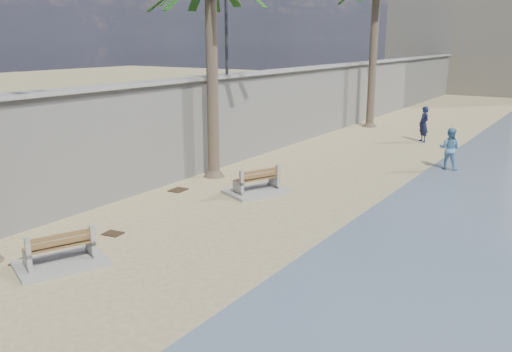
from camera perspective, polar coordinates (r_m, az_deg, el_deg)
The scene contains 11 objects.
ground_plane at distance 10.57m, azimuth -19.34°, elevation -14.65°, with size 140.00×140.00×0.00m, color tan.
seawall at distance 28.66m, azimuth 6.32°, elevation 7.71°, with size 0.45×70.00×3.50m, color gray.
wall_cap at distance 28.52m, azimuth 6.42°, elevation 11.30°, with size 0.80×70.00×0.12m, color gray.
end_building at distance 58.28m, azimuth 24.36°, elevation 15.03°, with size 18.00×12.00×14.00m, color #B7AA93.
bench_near at distance 13.01m, azimuth -19.94°, elevation -7.45°, with size 1.95×2.27×0.80m.
bench_far at distance 17.86m, azimuth 0.07°, elevation -0.71°, with size 2.01×2.34×0.82m.
person_a at distance 28.04m, azimuth 17.26°, elevation 5.48°, with size 0.72×0.49×2.01m, color #121733.
person_b at distance 22.36m, azimuth 19.71°, elevation 2.94°, with size 0.88×0.68×1.82m, color teal.
debris_b at distance 13.62m, azimuth -23.26°, elevation -8.31°, with size 0.53×0.43×0.03m, color #382616.
debris_c at distance 18.47m, azimuth -8.19°, elevation -1.46°, with size 0.60×0.48×0.03m, color #382616.
debris_d at distance 14.75m, azimuth -14.82°, elevation -5.88°, with size 0.48×0.39×0.03m, color #382616.
Camera 1 is at (7.57, -5.46, 4.97)m, focal length 38.00 mm.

